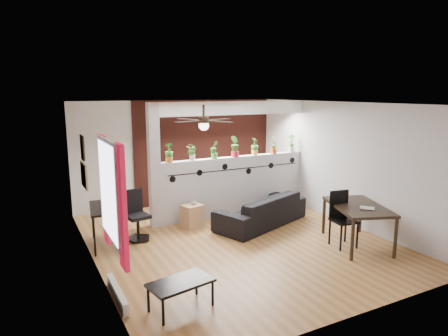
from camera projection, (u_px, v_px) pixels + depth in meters
The scene contains 28 objects.
room_shell at pixel (237, 174), 7.43m from camera, with size 6.30×7.10×2.90m.
partition_wall at pixel (235, 185), 9.22m from camera, with size 3.60×0.18×1.35m, color #BCBCC1.
ceiling_header at pixel (235, 108), 8.88m from camera, with size 3.60×0.18×0.30m, color white.
pier_column at pixel (154, 166), 8.23m from camera, with size 0.22×0.20×2.60m, color #BCBCC1.
brick_panel at pixel (208, 150), 10.38m from camera, with size 3.90×0.05×2.60m, color #A73F30.
vine_decal at pixel (237, 169), 9.06m from camera, with size 3.31×0.01×0.30m.
window_assembly at pixel (110, 194), 5.19m from camera, with size 0.09×1.30×1.55m.
baseboard_heater at pixel (117, 294), 5.46m from camera, with size 0.08×1.00×0.18m, color silver.
corkboard at pixel (84, 175), 7.08m from camera, with size 0.03×0.60×0.45m, color olive.
framed_art at pixel (82, 148), 6.94m from camera, with size 0.03×0.34×0.44m.
ceiling_fan at pixel (204, 122), 6.61m from camera, with size 1.19×1.19×0.43m.
potted_plant_0 at pixel (169, 152), 8.33m from camera, with size 0.21×0.17×0.42m.
potted_plant_1 at pixel (192, 151), 8.58m from camera, with size 0.20×0.21×0.36m.
potted_plant_2 at pixel (214, 149), 8.81m from camera, with size 0.22×0.18×0.40m.
potted_plant_3 at pixel (235, 146), 9.04m from camera, with size 0.25×0.29×0.48m.
potted_plant_4 at pixel (255, 146), 9.29m from camera, with size 0.19×0.23×0.41m.
potted_plant_5 at pixel (274, 144), 9.52m from camera, with size 0.28×0.27×0.43m.
potted_plant_6 at pixel (291, 142), 9.76m from camera, with size 0.29×0.29×0.44m.
sofa at pixel (261, 210), 8.54m from camera, with size 2.11×0.83×0.62m, color black.
cube_shelf at pixel (192, 216), 8.36m from camera, with size 0.40×0.36×0.49m, color tan.
cup at pixel (194, 202), 8.33m from camera, with size 0.11×0.11×0.09m, color gray.
computer_desk at pixel (105, 210), 7.31m from camera, with size 0.67×1.09×0.74m.
monitor at pixel (103, 199), 7.41m from camera, with size 0.06×0.35×0.20m, color black.
office_chair at pixel (136, 218), 7.64m from camera, with size 0.50×0.50×0.95m.
dining_table at pixel (358, 209), 7.32m from camera, with size 1.29×1.61×0.76m.
book at pixel (367, 210), 6.99m from camera, with size 0.18×0.24×0.02m, color gray.
folding_chair at pixel (341, 213), 7.35m from camera, with size 0.47×0.47×1.02m.
coffee_table at pixel (181, 284), 5.19m from camera, with size 0.90×0.61×0.39m.
Camera 1 is at (-3.57, -6.34, 2.82)m, focal length 32.00 mm.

